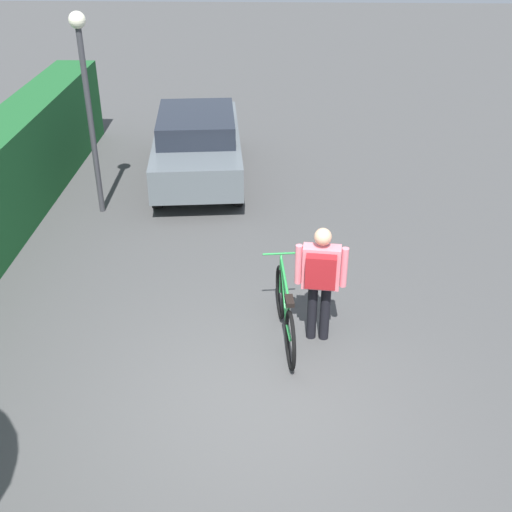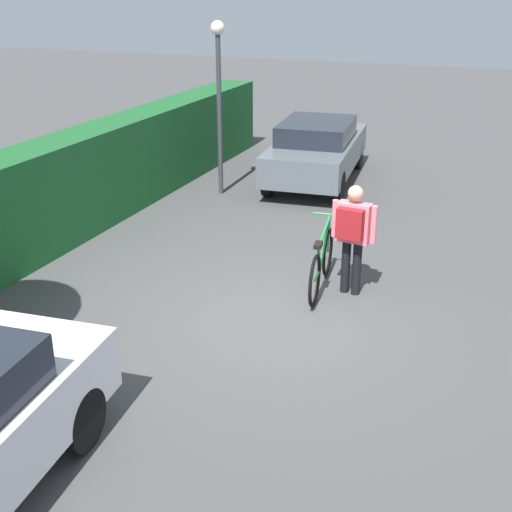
{
  "view_description": "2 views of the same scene",
  "coord_description": "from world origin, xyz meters",
  "px_view_note": "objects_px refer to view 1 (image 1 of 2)",
  "views": [
    {
      "loc": [
        -5.65,
        -0.2,
        5.28
      ],
      "look_at": [
        1.46,
        0.04,
        1.15
      ],
      "focal_mm": 44.9,
      "sensor_mm": 36.0,
      "label": 1
    },
    {
      "loc": [
        -7.36,
        -2.79,
        4.29
      ],
      "look_at": [
        0.08,
        0.22,
        0.9
      ],
      "focal_mm": 46.08,
      "sensor_mm": 36.0,
      "label": 2
    }
  ],
  "objects_px": {
    "parked_car_far": "(197,143)",
    "bicycle": "(285,313)",
    "person_rider": "(321,275)",
    "street_lamp": "(86,86)"
  },
  "relations": [
    {
      "from": "parked_car_far",
      "to": "person_rider",
      "type": "distance_m",
      "value": 5.88
    },
    {
      "from": "parked_car_far",
      "to": "person_rider",
      "type": "xyz_separation_m",
      "value": [
        -5.44,
        -2.2,
        0.25
      ]
    },
    {
      "from": "bicycle",
      "to": "street_lamp",
      "type": "bearing_deg",
      "value": 41.9
    },
    {
      "from": "parked_car_far",
      "to": "bicycle",
      "type": "relative_size",
      "value": 2.32
    },
    {
      "from": "parked_car_far",
      "to": "bicycle",
      "type": "xyz_separation_m",
      "value": [
        -5.44,
        -1.76,
        -0.34
      ]
    },
    {
      "from": "parked_car_far",
      "to": "bicycle",
      "type": "distance_m",
      "value": 5.73
    },
    {
      "from": "person_rider",
      "to": "parked_car_far",
      "type": "bearing_deg",
      "value": 22.02
    },
    {
      "from": "bicycle",
      "to": "parked_car_far",
      "type": "bearing_deg",
      "value": 17.96
    },
    {
      "from": "person_rider",
      "to": "street_lamp",
      "type": "xyz_separation_m",
      "value": [
        3.78,
        3.83,
        1.35
      ]
    },
    {
      "from": "bicycle",
      "to": "person_rider",
      "type": "bearing_deg",
      "value": -90.14
    }
  ]
}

